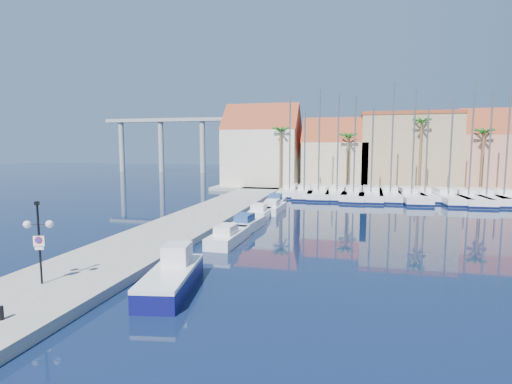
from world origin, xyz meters
The scene contains 33 objects.
ground centered at (0.00, 0.00, 0.00)m, with size 260.00×260.00×0.00m, color black.
quay_west centered at (-9.00, 13.50, 0.25)m, with size 6.00×77.00×0.50m, color gray.
shore_north centered at (10.00, 48.00, 0.25)m, with size 54.00×16.00×0.50m, color gray.
lamp_post centered at (-9.33, -3.23, 3.04)m, with size 1.26×0.68×3.87m.
bollard centered at (-7.87, -6.88, 0.75)m, with size 0.20×0.20×0.51m, color black.
fishing_boat centered at (-3.69, -1.31, 0.66)m, with size 2.82×5.95×2.00m.
motorboat_west_0 centered at (-3.88, 8.25, 0.51)m, with size 1.89×5.47×1.40m.
motorboat_west_1 centered at (-3.78, 12.95, 0.51)m, with size 2.12×5.44×1.40m.
motorboat_west_2 centered at (-3.98, 18.78, 0.51)m, with size 1.98×5.65×1.40m.
motorboat_west_3 centered at (-3.25, 22.11, 0.51)m, with size 1.89×5.31×1.40m.
motorboat_west_4 centered at (-3.97, 27.17, 0.51)m, with size 2.39×6.34×1.40m.
sailboat_0 centered at (-3.75, 37.02, 0.63)m, with size 2.61×8.64×13.73m.
sailboat_1 centered at (-1.60, 35.84, 0.57)m, with size 2.91×9.69×11.29m.
sailboat_2 centered at (0.27, 36.11, 0.59)m, with size 3.54×10.92×14.24m.
sailboat_3 centered at (2.76, 36.16, 0.59)m, with size 2.79×10.44×13.68m.
sailboat_4 centered at (4.93, 35.33, 0.58)m, with size 3.46×11.22×13.22m.
sailboat_5 centered at (7.13, 35.66, 0.56)m, with size 3.47×11.50×11.79m.
sailboat_6 centered at (9.56, 35.88, 0.61)m, with size 3.38×10.50×14.89m.
sailboat_7 centered at (11.98, 35.37, 0.58)m, with size 3.72×11.80×13.84m.
sailboat_8 centered at (13.81, 36.60, 0.60)m, with size 2.65×8.64×11.78m.
sailboat_9 centered at (16.27, 35.40, 0.57)m, with size 3.69×11.36×12.46m.
sailboat_10 centered at (18.55, 35.35, 0.58)m, with size 3.60×11.98×14.69m.
sailboat_11 centered at (20.68, 35.90, 0.58)m, with size 3.90×11.57×13.37m.
sailboat_12 centered at (22.82, 36.22, 0.62)m, with size 3.30×9.76×14.66m.
building_0 centered at (-10.00, 47.00, 6.52)m, with size 12.30×9.00×13.50m.
building_1 centered at (2.00, 47.00, 5.30)m, with size 10.30×8.00×11.00m.
building_2 centered at (13.00, 48.00, 6.26)m, with size 14.20×10.20×11.50m.
building_3 centered at (25.00, 47.00, 5.86)m, with size 10.30×8.00×12.00m.
palm_0 centered at (-6.00, 42.00, 9.08)m, with size 2.60×2.60×10.15m.
palm_1 centered at (4.00, 42.00, 8.14)m, with size 2.60×2.60×9.15m.
palm_2 centered at (14.00, 42.00, 10.02)m, with size 2.60×2.60×11.15m.
palm_3 centered at (22.00, 42.00, 8.61)m, with size 2.60×2.60×9.65m.
viaduct centered at (-39.07, 82.00, 10.25)m, with size 48.00×2.20×14.45m.
Camera 1 is at (4.49, -18.36, 6.82)m, focal length 28.00 mm.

